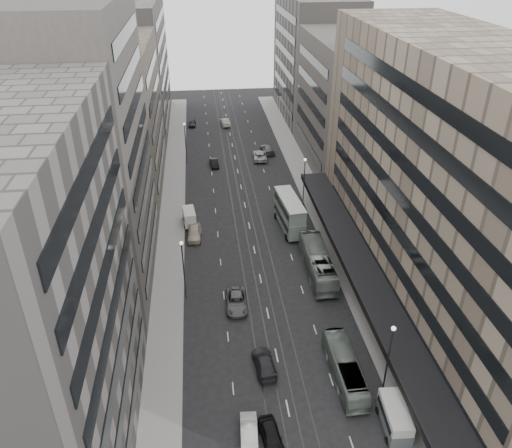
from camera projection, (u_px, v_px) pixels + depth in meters
name	position (u px, v px, depth m)	size (l,w,h in m)	color
ground	(278.00, 362.00, 52.72)	(220.00, 220.00, 0.00)	black
sidewalk_right	(313.00, 197.00, 86.17)	(4.00, 125.00, 0.15)	gray
sidewalk_left	(173.00, 204.00, 83.75)	(4.00, 125.00, 0.15)	gray
department_store	(464.00, 192.00, 54.32)	(19.20, 60.00, 30.00)	gray
building_right_mid	(350.00, 103.00, 93.66)	(15.00, 28.00, 24.00)	#47423D
building_right_far	(315.00, 58.00, 118.48)	(15.00, 32.00, 28.00)	slate
building_left_a	(7.00, 318.00, 36.18)	(15.00, 28.00, 30.00)	slate
building_left_b	(75.00, 154.00, 58.42)	(15.00, 26.00, 34.00)	#47423D
building_left_c	(111.00, 119.00, 83.90)	(15.00, 28.00, 25.00)	#695E51
building_left_d	(130.00, 66.00, 111.55)	(15.00, 38.00, 28.00)	slate
lamp_right_near	(389.00, 352.00, 46.80)	(0.44, 0.44, 8.32)	#262628
lamp_right_far	(304.00, 176.00, 81.23)	(0.44, 0.44, 8.32)	#262628
lamp_left_near	(183.00, 264.00, 59.47)	(0.44, 0.44, 8.32)	#262628
lamp_left_far	(185.00, 138.00, 96.48)	(0.44, 0.44, 8.32)	#262628
bus_near	(345.00, 368.00, 50.16)	(2.33, 9.94, 2.77)	gray
bus_far	(318.00, 262.00, 65.85)	(2.90, 12.38, 3.45)	gray
double_decker	(289.00, 213.00, 75.59)	(3.59, 9.57, 5.12)	slate
vw_microbus	(395.00, 417.00, 44.98)	(2.47, 4.95, 2.60)	#545A5C
panel_van	(189.00, 217.00, 77.38)	(2.28, 4.09, 2.47)	silver
sedan_0	(271.00, 436.00, 44.06)	(1.72, 4.28, 1.46)	black
sedan_1	(249.00, 433.00, 44.34)	(1.50, 4.30, 1.42)	silver
sedan_2	(237.00, 301.00, 60.32)	(2.52, 5.46, 1.52)	#575759
sedan_3	(264.00, 363.00, 51.63)	(2.03, 5.00, 1.45)	black
sedan_4	(194.00, 233.00, 74.16)	(2.00, 4.97, 1.69)	#C1B1A0
sedan_5	(214.00, 163.00, 97.46)	(1.45, 4.16, 1.37)	black
sedan_6	(260.00, 155.00, 100.52)	(2.68, 5.81, 1.61)	#B5B5B1
sedan_7	(267.00, 149.00, 103.66)	(2.23, 5.49, 1.59)	#5E5E61
sedan_8	(192.00, 123.00, 118.38)	(1.62, 4.04, 1.38)	#232325
sedan_9	(225.00, 122.00, 118.66)	(1.75, 5.03, 1.66)	#B4A595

